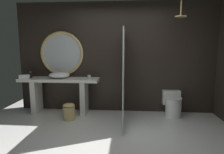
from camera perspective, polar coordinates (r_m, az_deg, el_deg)
ground_plane at (r=3.28m, az=-0.71°, el=-19.82°), size 5.76×5.76×0.00m
back_wall_panel at (r=4.78m, az=1.40°, el=5.56°), size 4.80×0.10×2.60m
vanity_counter at (r=4.83m, az=-14.79°, el=-3.44°), size 1.86×0.49×0.84m
vessel_sink at (r=4.79m, az=-14.98°, el=0.55°), size 0.49×0.40×0.21m
tumbler_cup at (r=4.60m, az=-6.61°, el=0.10°), size 0.08×0.08×0.09m
soap_dispenser at (r=5.01m, az=-22.42°, el=0.50°), size 0.07×0.07×0.15m
round_wall_mirror at (r=4.94m, az=-14.28°, el=6.57°), size 1.06×0.07×1.06m
shower_glass_panel at (r=4.06m, az=3.42°, el=0.01°), size 0.02×1.40×1.90m
rain_shower_head at (r=4.38m, az=19.16°, el=16.48°), size 0.23×0.23×0.34m
toilet at (r=4.76m, az=17.05°, el=-7.36°), size 0.40×0.57×0.55m
waste_bin at (r=4.43m, az=-12.29°, el=-9.67°), size 0.25×0.25×0.36m
folded_hand_towel at (r=4.96m, az=-23.90°, el=0.05°), size 0.25×0.20×0.09m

